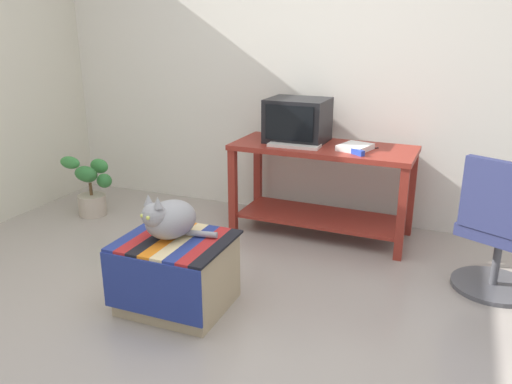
% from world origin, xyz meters
% --- Properties ---
extents(ground_plane, '(14.00, 14.00, 0.00)m').
position_xyz_m(ground_plane, '(0.00, 0.00, 0.00)').
color(ground_plane, '#9E9389').
extents(back_wall, '(8.00, 0.10, 2.60)m').
position_xyz_m(back_wall, '(0.00, 2.05, 1.30)').
color(back_wall, silver).
rests_on(back_wall, ground_plane).
extents(desk, '(1.43, 0.63, 0.74)m').
position_xyz_m(desk, '(0.27, 1.60, 0.50)').
color(desk, maroon).
rests_on(desk, ground_plane).
extents(tv_monitor, '(0.48, 0.42, 0.34)m').
position_xyz_m(tv_monitor, '(0.04, 1.67, 0.90)').
color(tv_monitor, black).
rests_on(tv_monitor, desk).
extents(keyboard, '(0.40, 0.16, 0.02)m').
position_xyz_m(keyboard, '(0.08, 1.47, 0.75)').
color(keyboard, beige).
rests_on(keyboard, desk).
extents(book, '(0.26, 0.29, 0.04)m').
position_xyz_m(book, '(0.53, 1.55, 0.76)').
color(book, white).
rests_on(book, desk).
extents(ottoman_with_blanket, '(0.63, 0.56, 0.44)m').
position_xyz_m(ottoman_with_blanket, '(-0.23, 0.16, 0.22)').
color(ottoman_with_blanket, tan).
rests_on(ottoman_with_blanket, ground_plane).
extents(cat, '(0.43, 0.39, 0.29)m').
position_xyz_m(cat, '(-0.26, 0.17, 0.56)').
color(cat, gray).
rests_on(cat, ottoman_with_blanket).
extents(potted_plant, '(0.45, 0.34, 0.54)m').
position_xyz_m(potted_plant, '(-1.75, 1.26, 0.26)').
color(potted_plant, '#B7A893').
rests_on(potted_plant, ground_plane).
extents(office_chair, '(0.56, 0.56, 0.89)m').
position_xyz_m(office_chair, '(1.54, 1.07, 0.39)').
color(office_chair, '#4C4C51').
rests_on(office_chair, ground_plane).
extents(stapler, '(0.11, 0.10, 0.04)m').
position_xyz_m(stapler, '(0.58, 1.40, 0.76)').
color(stapler, '#2342B7').
rests_on(stapler, desk).
extents(pen, '(0.11, 0.10, 0.01)m').
position_xyz_m(pen, '(0.64, 1.62, 0.74)').
color(pen, black).
rests_on(pen, desk).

